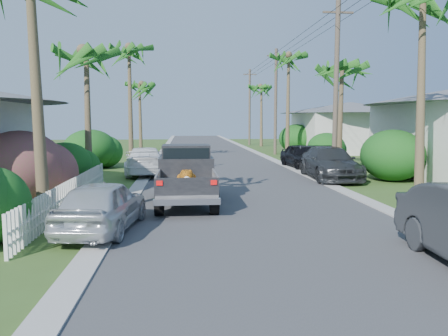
{
  "coord_description": "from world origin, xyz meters",
  "views": [
    {
      "loc": [
        -2.27,
        -9.26,
        2.93
      ],
      "look_at": [
        -0.99,
        4.71,
        1.4
      ],
      "focal_mm": 35.0,
      "sensor_mm": 36.0,
      "label": 1
    }
  ],
  "objects": [
    {
      "name": "ground",
      "position": [
        0.0,
        0.0,
        0.0
      ],
      "size": [
        120.0,
        120.0,
        0.0
      ],
      "primitive_type": "plane",
      "color": "#395620",
      "rests_on": "ground"
    },
    {
      "name": "road",
      "position": [
        0.0,
        25.0,
        0.01
      ],
      "size": [
        8.0,
        100.0,
        0.02
      ],
      "primitive_type": "cube",
      "color": "#38383A",
      "rests_on": "ground"
    },
    {
      "name": "curb_left",
      "position": [
        -4.3,
        25.0,
        0.03
      ],
      "size": [
        0.6,
        100.0,
        0.06
      ],
      "primitive_type": "cube",
      "color": "#A5A39E",
      "rests_on": "ground"
    },
    {
      "name": "curb_right",
      "position": [
        4.3,
        25.0,
        0.03
      ],
      "size": [
        0.6,
        100.0,
        0.06
      ],
      "primitive_type": "cube",
      "color": "#A5A39E",
      "rests_on": "ground"
    },
    {
      "name": "pickup_truck",
      "position": [
        -2.2,
        6.32,
        1.01
      ],
      "size": [
        1.98,
        5.12,
        2.06
      ],
      "color": "black",
      "rests_on": "ground"
    },
    {
      "name": "parked_car_rm",
      "position": [
        5.0,
        11.92,
        0.79
      ],
      "size": [
        2.45,
        5.54,
        1.58
      ],
      "primitive_type": "imported",
      "rotation": [
        0.0,
        0.0,
        -0.04
      ],
      "color": "#2A2C2F",
      "rests_on": "ground"
    },
    {
      "name": "parked_car_rf",
      "position": [
        5.0,
        17.2,
        0.73
      ],
      "size": [
        2.09,
        4.44,
        1.47
      ],
      "primitive_type": "imported",
      "rotation": [
        0.0,
        0.0,
        0.08
      ],
      "color": "black",
      "rests_on": "ground"
    },
    {
      "name": "parked_car_ln",
      "position": [
        -4.42,
        2.3,
        0.69
      ],
      "size": [
        2.14,
        4.23,
        1.38
      ],
      "primitive_type": "imported",
      "rotation": [
        0.0,
        0.0,
        3.01
      ],
      "color": "silver",
      "rests_on": "ground"
    },
    {
      "name": "parked_car_lf",
      "position": [
        -4.38,
        14.49,
        0.74
      ],
      "size": [
        2.5,
        5.27,
        1.49
      ],
      "primitive_type": "imported",
      "rotation": [
        0.0,
        0.0,
        3.22
      ],
      "color": "white",
      "rests_on": "ground"
    },
    {
      "name": "palm_l_b",
      "position": [
        -6.8,
        12.0,
        6.15
      ],
      "size": [
        4.4,
        4.4,
        7.4
      ],
      "color": "olive",
      "rests_on": "ground"
    },
    {
      "name": "palm_l_c",
      "position": [
        -6.0,
        22.0,
        7.91
      ],
      "size": [
        4.4,
        4.4,
        9.2
      ],
      "color": "olive",
      "rests_on": "ground"
    },
    {
      "name": "palm_l_d",
      "position": [
        -6.5,
        34.0,
        6.44
      ],
      "size": [
        4.4,
        4.4,
        7.7
      ],
      "color": "olive",
      "rests_on": "ground"
    },
    {
      "name": "palm_r_b",
      "position": [
        6.6,
        15.0,
        5.95
      ],
      "size": [
        4.4,
        4.4,
        7.2
      ],
      "color": "olive",
      "rests_on": "ground"
    },
    {
      "name": "palm_r_c",
      "position": [
        6.2,
        26.0,
        8.11
      ],
      "size": [
        4.4,
        4.4,
        9.4
      ],
      "color": "olive",
      "rests_on": "ground"
    },
    {
      "name": "palm_r_d",
      "position": [
        6.5,
        40.0,
        6.74
      ],
      "size": [
        4.4,
        4.4,
        8.0
      ],
      "color": "olive",
      "rests_on": "ground"
    },
    {
      "name": "shrub_l_b",
      "position": [
        -7.8,
        6.0,
        1.3
      ],
      "size": [
        3.0,
        3.3,
        2.6
      ],
      "primitive_type": "ellipsoid",
      "color": "#A71753",
      "rests_on": "ground"
    },
    {
      "name": "shrub_l_c",
      "position": [
        -7.4,
        10.0,
        1.0
      ],
      "size": [
        2.4,
        2.64,
        2.0
      ],
      "primitive_type": "ellipsoid",
      "color": "#154A18",
      "rests_on": "ground"
    },
    {
      "name": "shrub_l_d",
      "position": [
        -8.0,
        18.0,
        1.2
      ],
      "size": [
        3.2,
        3.52,
        2.4
      ],
      "primitive_type": "ellipsoid",
      "color": "#154A18",
      "rests_on": "ground"
    },
    {
      "name": "shrub_r_b",
      "position": [
        7.8,
        11.0,
        1.25
      ],
      "size": [
        3.0,
        3.3,
        2.5
      ],
      "primitive_type": "ellipsoid",
      "color": "#154A18",
      "rests_on": "ground"
    },
    {
      "name": "shrub_r_c",
      "position": [
        7.5,
        20.0,
        1.05
      ],
      "size": [
        2.6,
        2.86,
        2.1
      ],
      "primitive_type": "ellipsoid",
      "color": "#154A18",
      "rests_on": "ground"
    },
    {
      "name": "shrub_r_d",
      "position": [
        8.0,
        30.0,
        1.3
      ],
      "size": [
        3.2,
        3.52,
        2.6
      ],
      "primitive_type": "ellipsoid",
      "color": "#154A18",
      "rests_on": "ground"
    },
    {
      "name": "picket_fence",
      "position": [
        -6.0,
        5.5,
        0.5
      ],
      "size": [
        0.1,
        11.0,
        1.0
      ],
      "primitive_type": "cube",
      "color": "white",
      "rests_on": "ground"
    },
    {
      "name": "house_right_far",
      "position": [
        13.0,
        30.0,
        2.12
      ],
      "size": [
        9.0,
        8.0,
        4.6
      ],
      "color": "silver",
      "rests_on": "ground"
    },
    {
      "name": "utility_pole_b",
      "position": [
        5.6,
        13.0,
        4.6
      ],
      "size": [
        1.6,
        0.26,
        9.0
      ],
      "color": "brown",
      "rests_on": "ground"
    },
    {
      "name": "utility_pole_c",
      "position": [
        5.6,
        28.0,
        4.6
      ],
      "size": [
        1.6,
        0.26,
        9.0
      ],
      "color": "brown",
      "rests_on": "ground"
    },
    {
      "name": "utility_pole_d",
      "position": [
        5.6,
        43.0,
        4.6
      ],
      "size": [
        1.6,
        0.26,
        9.0
      ],
      "color": "brown",
      "rests_on": "ground"
    }
  ]
}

